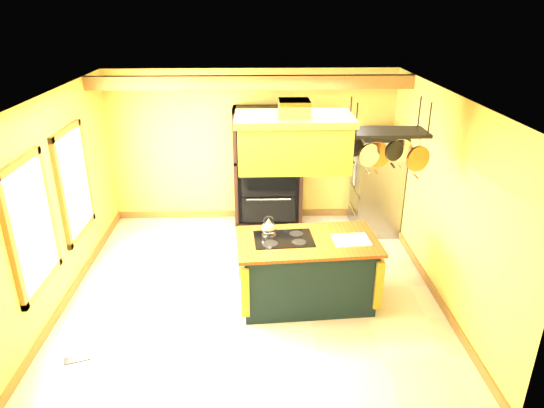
{
  "coord_description": "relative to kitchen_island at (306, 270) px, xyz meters",
  "views": [
    {
      "loc": [
        0.08,
        -5.81,
        3.74
      ],
      "look_at": [
        0.28,
        0.3,
        1.17
      ],
      "focal_mm": 32.0,
      "sensor_mm": 36.0,
      "label": 1
    }
  ],
  "objects": [
    {
      "name": "floor",
      "position": [
        -0.71,
        0.31,
        -0.47
      ],
      "size": [
        5.0,
        5.0,
        0.0
      ],
      "primitive_type": "plane",
      "color": "beige",
      "rests_on": "ground"
    },
    {
      "name": "ceiling",
      "position": [
        -0.71,
        0.31,
        2.23
      ],
      "size": [
        5.0,
        5.0,
        0.0
      ],
      "primitive_type": "plane",
      "rotation": [
        3.14,
        0.0,
        0.0
      ],
      "color": "white",
      "rests_on": "wall_back"
    },
    {
      "name": "wall_back",
      "position": [
        -0.71,
        2.81,
        0.88
      ],
      "size": [
        5.0,
        0.02,
        2.7
      ],
      "primitive_type": "cube",
      "color": "gold",
      "rests_on": "floor"
    },
    {
      "name": "wall_front",
      "position": [
        -0.71,
        -2.19,
        0.88
      ],
      "size": [
        5.0,
        0.02,
        2.7
      ],
      "primitive_type": "cube",
      "color": "gold",
      "rests_on": "floor"
    },
    {
      "name": "wall_left",
      "position": [
        -3.21,
        0.31,
        0.88
      ],
      "size": [
        0.02,
        5.0,
        2.7
      ],
      "primitive_type": "cube",
      "color": "gold",
      "rests_on": "floor"
    },
    {
      "name": "wall_right",
      "position": [
        1.79,
        0.31,
        0.88
      ],
      "size": [
        0.02,
        5.0,
        2.7
      ],
      "primitive_type": "cube",
      "color": "gold",
      "rests_on": "floor"
    },
    {
      "name": "ceiling_beam",
      "position": [
        -0.71,
        2.01,
        2.12
      ],
      "size": [
        5.0,
        0.15,
        0.2
      ],
      "primitive_type": "cube",
      "color": "olive",
      "rests_on": "ceiling"
    },
    {
      "name": "window_near",
      "position": [
        -3.17,
        -0.49,
        0.93
      ],
      "size": [
        0.06,
        1.06,
        1.56
      ],
      "color": "olive",
      "rests_on": "wall_left"
    },
    {
      "name": "window_far",
      "position": [
        -3.17,
        0.91,
        0.93
      ],
      "size": [
        0.06,
        1.06,
        1.56
      ],
      "color": "olive",
      "rests_on": "wall_left"
    },
    {
      "name": "kitchen_island",
      "position": [
        0.0,
        0.0,
        0.0
      ],
      "size": [
        1.86,
        1.12,
        1.11
      ],
      "rotation": [
        0.0,
        0.0,
        0.07
      ],
      "color": "black",
      "rests_on": "floor"
    },
    {
      "name": "range_hood",
      "position": [
        -0.2,
        -0.0,
        1.77
      ],
      "size": [
        1.37,
        0.77,
        0.8
      ],
      "color": "#B1932C",
      "rests_on": "ceiling"
    },
    {
      "name": "pot_rack",
      "position": [
        0.91,
        -0.0,
        1.72
      ],
      "size": [
        1.01,
        0.46,
        0.84
      ],
      "color": "black",
      "rests_on": "ceiling"
    },
    {
      "name": "refrigerator",
      "position": [
        1.41,
        2.21,
        0.35
      ],
      "size": [
        0.73,
        0.86,
        1.69
      ],
      "color": "gray",
      "rests_on": "floor"
    },
    {
      "name": "hutch",
      "position": [
        -0.44,
        2.58,
        0.36
      ],
      "size": [
        1.18,
        0.54,
        2.1
      ],
      "color": "black",
      "rests_on": "floor"
    },
    {
      "name": "floor_register",
      "position": [
        -2.69,
        -1.07,
        -0.46
      ],
      "size": [
        0.3,
        0.2,
        0.01
      ],
      "primitive_type": "cube",
      "rotation": [
        0.0,
        0.0,
        0.32
      ],
      "color": "black",
      "rests_on": "floor"
    }
  ]
}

